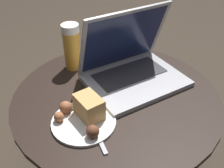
% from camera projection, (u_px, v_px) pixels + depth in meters
% --- Properties ---
extents(table, '(0.72, 0.72, 0.50)m').
position_uv_depth(table, '(116.00, 124.00, 0.99)').
color(table, black).
rests_on(table, ground_plane).
extents(laptop, '(0.37, 0.31, 0.26)m').
position_uv_depth(laptop, '(131.00, 66.00, 0.96)').
color(laptop, '#B2B2B7').
rests_on(laptop, table).
extents(beer_glass, '(0.07, 0.07, 0.18)m').
position_uv_depth(beer_glass, '(72.00, 47.00, 1.00)').
color(beer_glass, gold).
rests_on(beer_glass, table).
extents(snack_plate, '(0.20, 0.20, 0.08)m').
position_uv_depth(snack_plate, '(85.00, 115.00, 0.79)').
color(snack_plate, silver).
rests_on(snack_plate, table).
extents(fork, '(0.03, 0.19, 0.00)m').
position_uv_depth(fork, '(93.00, 126.00, 0.78)').
color(fork, '#B2B2B7').
rests_on(fork, table).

